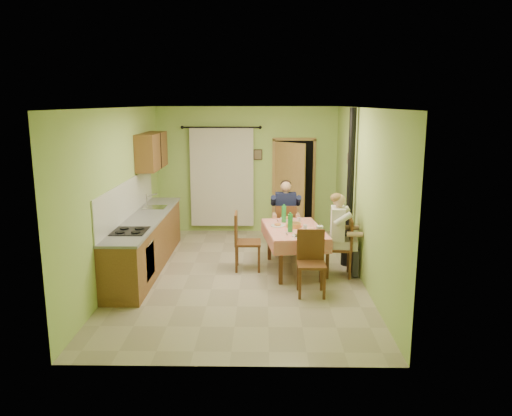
{
  "coord_description": "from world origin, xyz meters",
  "views": [
    {
      "loc": [
        0.37,
        -8.06,
        2.88
      ],
      "look_at": [
        0.25,
        0.1,
        1.15
      ],
      "focal_mm": 35.0,
      "sensor_mm": 36.0,
      "label": 1
    }
  ],
  "objects_px": {
    "chair_far": "(285,238)",
    "chair_near": "(311,276)",
    "man_far": "(286,208)",
    "man_right": "(340,225)",
    "chair_left": "(247,253)",
    "stove_flue": "(349,209)",
    "dining_table": "(294,249)",
    "chair_right": "(339,259)"
  },
  "relations": [
    {
      "from": "chair_right",
      "to": "man_right",
      "type": "height_order",
      "value": "man_right"
    },
    {
      "from": "chair_far",
      "to": "man_right",
      "type": "bearing_deg",
      "value": -57.52
    },
    {
      "from": "man_far",
      "to": "man_right",
      "type": "relative_size",
      "value": 1.0
    },
    {
      "from": "chair_far",
      "to": "chair_near",
      "type": "height_order",
      "value": "chair_near"
    },
    {
      "from": "dining_table",
      "to": "chair_right",
      "type": "distance_m",
      "value": 0.8
    },
    {
      "from": "chair_far",
      "to": "man_far",
      "type": "bearing_deg",
      "value": 90.0
    },
    {
      "from": "chair_far",
      "to": "chair_right",
      "type": "distance_m",
      "value": 1.57
    },
    {
      "from": "chair_far",
      "to": "man_far",
      "type": "distance_m",
      "value": 0.59
    },
    {
      "from": "chair_near",
      "to": "chair_right",
      "type": "relative_size",
      "value": 1.0
    },
    {
      "from": "dining_table",
      "to": "chair_far",
      "type": "xyz_separation_m",
      "value": [
        -0.1,
        1.06,
        -0.09
      ]
    },
    {
      "from": "chair_far",
      "to": "chair_right",
      "type": "relative_size",
      "value": 0.97
    },
    {
      "from": "stove_flue",
      "to": "chair_far",
      "type": "bearing_deg",
      "value": 145.96
    },
    {
      "from": "man_far",
      "to": "man_right",
      "type": "height_order",
      "value": "same"
    },
    {
      "from": "chair_near",
      "to": "chair_left",
      "type": "height_order",
      "value": "chair_left"
    },
    {
      "from": "chair_right",
      "to": "chair_left",
      "type": "relative_size",
      "value": 0.97
    },
    {
      "from": "man_right",
      "to": "chair_left",
      "type": "bearing_deg",
      "value": 83.97
    },
    {
      "from": "man_far",
      "to": "chair_near",
      "type": "bearing_deg",
      "value": -82.34
    },
    {
      "from": "man_far",
      "to": "chair_far",
      "type": "bearing_deg",
      "value": -90.0
    },
    {
      "from": "dining_table",
      "to": "chair_far",
      "type": "relative_size",
      "value": 1.75
    },
    {
      "from": "chair_left",
      "to": "man_far",
      "type": "relative_size",
      "value": 0.73
    },
    {
      "from": "chair_far",
      "to": "man_right",
      "type": "xyz_separation_m",
      "value": [
        0.84,
        -1.32,
        0.59
      ]
    },
    {
      "from": "man_far",
      "to": "man_right",
      "type": "bearing_deg",
      "value": -57.78
    },
    {
      "from": "chair_right",
      "to": "dining_table",
      "type": "bearing_deg",
      "value": 76.31
    },
    {
      "from": "chair_far",
      "to": "chair_near",
      "type": "bearing_deg",
      "value": -82.29
    },
    {
      "from": "chair_left",
      "to": "man_far",
      "type": "bearing_deg",
      "value": 144.26
    },
    {
      "from": "chair_near",
      "to": "chair_left",
      "type": "relative_size",
      "value": 0.97
    },
    {
      "from": "chair_near",
      "to": "chair_right",
      "type": "distance_m",
      "value": 1.03
    },
    {
      "from": "stove_flue",
      "to": "man_far",
      "type": "bearing_deg",
      "value": 145.49
    },
    {
      "from": "chair_left",
      "to": "stove_flue",
      "type": "distance_m",
      "value": 1.97
    },
    {
      "from": "chair_far",
      "to": "chair_left",
      "type": "distance_m",
      "value": 1.24
    },
    {
      "from": "chair_near",
      "to": "man_right",
      "type": "relative_size",
      "value": 0.71
    },
    {
      "from": "chair_left",
      "to": "chair_far",
      "type": "bearing_deg",
      "value": 143.91
    },
    {
      "from": "man_right",
      "to": "stove_flue",
      "type": "bearing_deg",
      "value": -18.63
    },
    {
      "from": "dining_table",
      "to": "man_right",
      "type": "xyz_separation_m",
      "value": [
        0.74,
        -0.26,
        0.5
      ]
    },
    {
      "from": "man_far",
      "to": "stove_flue",
      "type": "height_order",
      "value": "stove_flue"
    },
    {
      "from": "chair_right",
      "to": "man_far",
      "type": "height_order",
      "value": "man_far"
    },
    {
      "from": "dining_table",
      "to": "chair_near",
      "type": "bearing_deg",
      "value": -87.52
    },
    {
      "from": "dining_table",
      "to": "chair_near",
      "type": "height_order",
      "value": "chair_near"
    },
    {
      "from": "chair_far",
      "to": "chair_left",
      "type": "xyz_separation_m",
      "value": [
        -0.72,
        -1.01,
        0.0
      ]
    },
    {
      "from": "dining_table",
      "to": "man_right",
      "type": "relative_size",
      "value": 1.21
    },
    {
      "from": "chair_right",
      "to": "man_right",
      "type": "xyz_separation_m",
      "value": [
        -0.01,
        0.0,
        0.59
      ]
    },
    {
      "from": "chair_left",
      "to": "man_right",
      "type": "xyz_separation_m",
      "value": [
        1.56,
        -0.31,
        0.59
      ]
    }
  ]
}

